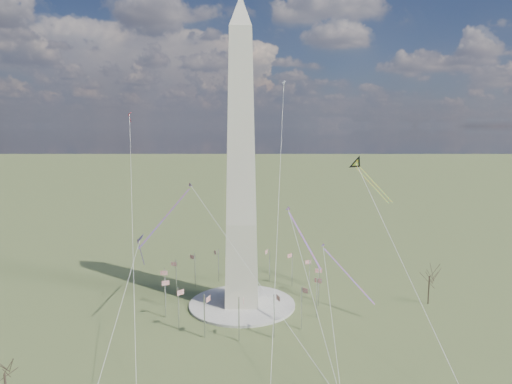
{
  "coord_description": "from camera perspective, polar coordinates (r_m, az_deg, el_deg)",
  "views": [
    {
      "loc": [
        5.08,
        -147.83,
        60.32
      ],
      "look_at": [
        4.75,
        0.0,
        38.95
      ],
      "focal_mm": 32.0,
      "sensor_mm": 36.0,
      "label": 1
    }
  ],
  "objects": [
    {
      "name": "kite_delta_black",
      "position": [
        168.1,
        12.67,
        3.19
      ],
      "size": [
        13.73,
        17.65,
        15.19
      ],
      "rotation": [
        0.0,
        0.0,
        3.72
      ],
      "color": "black",
      "rests_on": "ground"
    },
    {
      "name": "kite_small_red",
      "position": [
        190.78,
        -15.52,
        9.25
      ],
      "size": [
        1.12,
        1.75,
        3.88
      ],
      "rotation": [
        0.0,
        0.0,
        2.66
      ],
      "color": "red",
      "rests_on": "ground"
    },
    {
      "name": "kite_streamer_right",
      "position": [
        157.26,
        10.42,
        -8.95
      ],
      "size": [
        15.48,
        18.42,
        15.62
      ],
      "rotation": [
        0.0,
        0.0,
        3.83
      ],
      "color": "#D64921",
      "rests_on": "ground"
    },
    {
      "name": "washington_monument",
      "position": [
        148.43,
        -1.84,
        3.44
      ],
      "size": [
        15.56,
        15.56,
        100.0
      ],
      "color": "beige",
      "rests_on": "plaza"
    },
    {
      "name": "kite_diamond_purple",
      "position": [
        156.17,
        -14.25,
        -6.01
      ],
      "size": [
        1.9,
        3.45,
        10.85
      ],
      "rotation": [
        0.0,
        0.0,
        2.81
      ],
      "color": "navy",
      "rests_on": "ground"
    },
    {
      "name": "kite_streamer_left",
      "position": [
        143.89,
        5.34,
        -4.61
      ],
      "size": [
        9.59,
        20.84,
        15.12
      ],
      "rotation": [
        0.0,
        0.0,
        3.53
      ],
      "color": "#D64921",
      "rests_on": "ground"
    },
    {
      "name": "flagpole_ring",
      "position": [
        157.14,
        -1.77,
        -11.51
      ],
      "size": [
        54.4,
        54.4,
        13.0
      ],
      "color": "silver",
      "rests_on": "ground"
    },
    {
      "name": "plaza",
      "position": [
        159.59,
        -1.76,
        -13.83
      ],
      "size": [
        36.0,
        36.0,
        0.8
      ],
      "primitive_type": "cylinder",
      "color": "beige",
      "rests_on": "ground"
    },
    {
      "name": "kite_small_white",
      "position": [
        198.39,
        3.5,
        13.43
      ],
      "size": [
        1.74,
        1.52,
        4.5
      ],
      "rotation": [
        0.0,
        0.0,
        3.21
      ],
      "color": "white",
      "rests_on": "ground"
    },
    {
      "name": "tree_near",
      "position": [
        167.92,
        20.88,
        -9.57
      ],
      "size": [
        8.47,
        8.47,
        14.82
      ],
      "color": "#46312A",
      "rests_on": "ground"
    },
    {
      "name": "kite_streamer_mid",
      "position": [
        143.63,
        -10.17,
        -1.68
      ],
      "size": [
        13.61,
        21.65,
        16.71
      ],
      "rotation": [
        0.0,
        0.0,
        2.61
      ],
      "color": "#D64921",
      "rests_on": "ground"
    },
    {
      "name": "tree_far",
      "position": [
        118.36,
        -28.95,
        -19.05
      ],
      "size": [
        6.48,
        6.48,
        11.35
      ],
      "color": "#46312A",
      "rests_on": "ground"
    },
    {
      "name": "ground",
      "position": [
        159.74,
        -1.75,
        -13.96
      ],
      "size": [
        2000.0,
        2000.0,
        0.0
      ],
      "primitive_type": "plane",
      "color": "#565F2F",
      "rests_on": "ground"
    }
  ]
}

